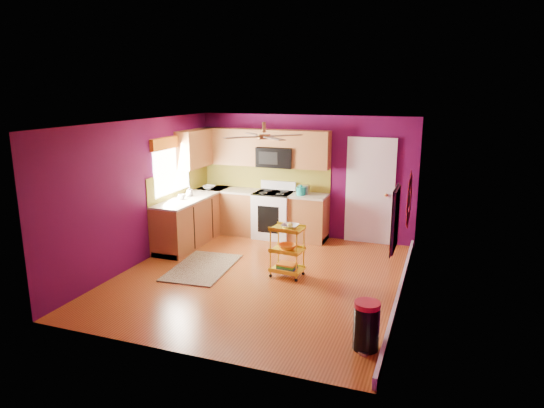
% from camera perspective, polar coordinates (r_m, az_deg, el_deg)
% --- Properties ---
extents(ground, '(5.00, 5.00, 0.00)m').
position_cam_1_polar(ground, '(8.03, -1.40, -8.59)').
color(ground, brown).
rests_on(ground, ground).
extents(room_envelope, '(4.54, 5.04, 2.52)m').
position_cam_1_polar(room_envelope, '(7.56, -1.28, 2.94)').
color(room_envelope, '#4E083B').
rests_on(room_envelope, ground).
extents(lower_cabinets, '(2.81, 2.31, 0.94)m').
position_cam_1_polar(lower_cabinets, '(9.98, -4.78, -1.56)').
color(lower_cabinets, brown).
rests_on(lower_cabinets, ground).
extents(electric_range, '(0.76, 0.66, 1.13)m').
position_cam_1_polar(electric_range, '(9.99, 0.22, -1.20)').
color(electric_range, white).
rests_on(electric_range, ground).
extents(upper_cabinetry, '(2.80, 2.30, 1.26)m').
position_cam_1_polar(upper_cabinetry, '(10.00, -3.53, 6.47)').
color(upper_cabinetry, brown).
rests_on(upper_cabinetry, ground).
extents(left_window, '(0.08, 1.35, 1.08)m').
position_cam_1_polar(left_window, '(9.47, -11.72, 5.44)').
color(left_window, white).
rests_on(left_window, ground).
extents(panel_door, '(0.95, 0.11, 2.15)m').
position_cam_1_polar(panel_door, '(9.69, 11.45, 1.36)').
color(panel_door, white).
rests_on(panel_door, ground).
extents(right_wall_art, '(0.04, 2.74, 1.04)m').
position_cam_1_polar(right_wall_art, '(6.78, 15.23, -0.40)').
color(right_wall_art, black).
rests_on(right_wall_art, ground).
extents(ceiling_fan, '(1.01, 1.01, 0.26)m').
position_cam_1_polar(ceiling_fan, '(7.66, -0.95, 8.05)').
color(ceiling_fan, '#BF8C3F').
rests_on(ceiling_fan, ground).
extents(shag_rug, '(1.05, 1.59, 0.02)m').
position_cam_1_polar(shag_rug, '(8.48, -8.18, -7.40)').
color(shag_rug, black).
rests_on(shag_rug, ground).
extents(rolling_cart, '(0.54, 0.41, 0.92)m').
position_cam_1_polar(rolling_cart, '(7.90, 1.85, -5.29)').
color(rolling_cart, yellow).
rests_on(rolling_cart, ground).
extents(trash_can, '(0.40, 0.40, 0.59)m').
position_cam_1_polar(trash_can, '(5.97, 11.04, -13.87)').
color(trash_can, black).
rests_on(trash_can, ground).
extents(teal_kettle, '(0.18, 0.18, 0.21)m').
position_cam_1_polar(teal_kettle, '(9.65, 3.42, 1.55)').
color(teal_kettle, '#15A394').
rests_on(teal_kettle, lower_cabinets).
extents(toaster, '(0.22, 0.15, 0.18)m').
position_cam_1_polar(toaster, '(9.78, 3.73, 1.73)').
color(toaster, beige).
rests_on(toaster, lower_cabinets).
extents(soap_bottle_a, '(0.09, 0.09, 0.20)m').
position_cam_1_polar(soap_bottle_a, '(9.65, -9.67, 1.48)').
color(soap_bottle_a, '#EA3F72').
rests_on(soap_bottle_a, lower_cabinets).
extents(soap_bottle_b, '(0.12, 0.12, 0.16)m').
position_cam_1_polar(soap_bottle_b, '(9.63, -9.76, 1.33)').
color(soap_bottle_b, white).
rests_on(soap_bottle_b, lower_cabinets).
extents(counter_dish, '(0.26, 0.26, 0.06)m').
position_cam_1_polar(counter_dish, '(10.35, -7.44, 1.98)').
color(counter_dish, white).
rests_on(counter_dish, lower_cabinets).
extents(counter_cup, '(0.13, 0.13, 0.10)m').
position_cam_1_polar(counter_cup, '(9.41, -10.61, 0.83)').
color(counter_cup, white).
rests_on(counter_cup, lower_cabinets).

